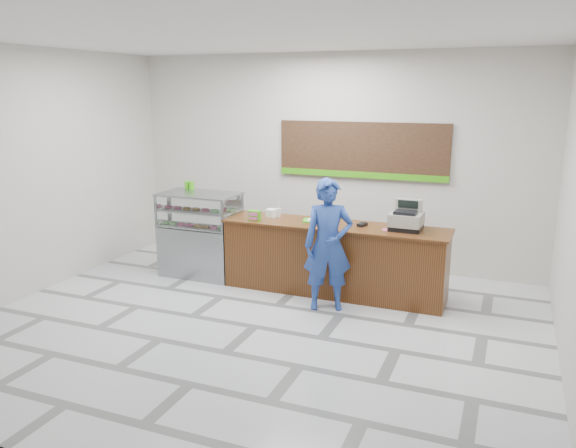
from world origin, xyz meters
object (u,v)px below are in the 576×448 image
at_px(cash_register, 407,219).
at_px(display_case, 200,234).
at_px(serving_tray, 315,220).
at_px(sales_counter, 334,259).
at_px(customer, 328,245).

bearing_deg(cash_register, display_case, -177.51).
distance_m(display_case, serving_tray, 1.93).
bearing_deg(serving_tray, display_case, 169.98).
height_order(sales_counter, display_case, display_case).
bearing_deg(display_case, sales_counter, 0.01).
height_order(sales_counter, serving_tray, serving_tray).
height_order(display_case, serving_tray, display_case).
distance_m(sales_counter, serving_tray, 0.62).
bearing_deg(cash_register, serving_tray, -179.05).
bearing_deg(serving_tray, customer, -70.75).
distance_m(sales_counter, customer, 0.72).
height_order(sales_counter, customer, customer).
distance_m(serving_tray, customer, 0.82).
bearing_deg(cash_register, sales_counter, -174.45).
bearing_deg(sales_counter, display_case, -179.99).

